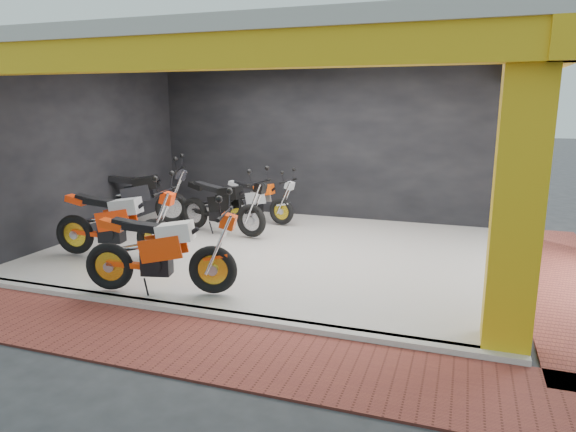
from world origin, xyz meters
name	(u,v)px	position (x,y,z in m)	size (l,w,h in m)	color
ground	(230,290)	(0.00, 0.00, 0.00)	(80.00, 80.00, 0.00)	#2D2D30
showroom_floor	(276,251)	(0.00, 2.00, 0.05)	(8.00, 6.00, 0.10)	white
showroom_ceiling	(275,51)	(0.00, 2.00, 3.60)	(8.40, 6.40, 0.20)	beige
back_wall	(322,146)	(0.00, 5.10, 1.75)	(8.20, 0.20, 3.50)	black
left_wall	(87,152)	(-4.10, 2.00, 1.75)	(0.20, 6.20, 3.50)	black
corner_column	(518,198)	(3.75, -0.75, 1.75)	(0.50, 0.50, 3.50)	gold
header_beam_front	(186,53)	(0.00, -1.00, 3.30)	(8.40, 0.30, 0.40)	gold
header_beam_right	(530,63)	(4.00, 2.00, 3.30)	(0.30, 6.40, 0.40)	gold
floor_kerb	(196,312)	(0.00, -1.02, 0.05)	(8.00, 0.20, 0.10)	white
paver_front	(163,340)	(0.00, -1.80, 0.01)	(9.00, 1.40, 0.03)	brown
paver_right	(565,281)	(4.80, 2.00, 0.01)	(1.40, 7.00, 0.03)	brown
moto_hero	(212,246)	(0.00, -0.50, 0.80)	(2.30, 0.85, 1.40)	#EC3C09
moto_row_a	(155,219)	(-1.67, 0.65, 0.82)	(2.35, 0.87, 1.43)	#FF370A
moto_row_b	(251,205)	(-0.72, 2.53, 0.78)	(2.23, 0.83, 1.36)	black
moto_row_c	(281,199)	(-0.53, 3.76, 0.70)	(1.96, 0.73, 1.20)	#ABAEB3
moto_row_d	(171,192)	(-2.80, 2.98, 0.84)	(2.42, 0.90, 1.48)	black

